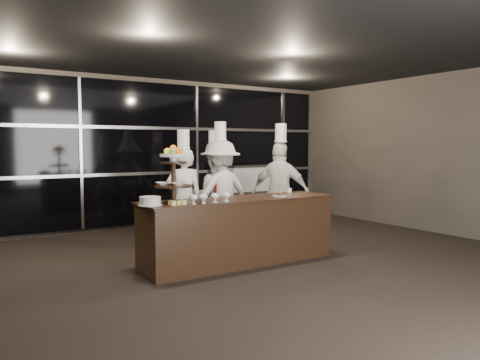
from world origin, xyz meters
TOP-DOWN VIEW (x-y plane):
  - room at (0.00, 0.00)m, footprint 10.00×10.00m
  - window_wall at (0.00, 4.94)m, footprint 8.60×0.10m
  - buffet_counter at (0.11, 1.53)m, footprint 2.84×0.74m
  - display_stand at (-0.89, 1.53)m, footprint 0.48×0.48m
  - compotes at (-0.49, 1.31)m, footprint 0.60×0.11m
  - layer_cake at (-1.23, 1.48)m, footprint 0.30×0.30m
  - pastry_squares at (-0.92, 1.37)m, footprint 0.19×0.13m
  - small_plate at (0.74, 1.43)m, footprint 0.20×0.20m
  - chef_cup at (1.19, 1.78)m, footprint 0.08×0.08m
  - display_case at (2.20, 4.30)m, footprint 1.29×0.56m
  - chef_a at (-0.15, 2.77)m, footprint 0.66×0.52m
  - chef_b at (0.44, 2.82)m, footprint 0.98×0.91m
  - chef_c at (0.49, 2.70)m, footprint 1.20×0.79m
  - chef_d at (1.42, 2.30)m, footprint 0.91×1.07m

SIDE VIEW (x-z plane):
  - buffet_counter at x=0.11m, z-range 0.01..0.93m
  - display_case at x=2.20m, z-range 0.07..1.31m
  - chef_b at x=0.44m, z-range -0.14..1.77m
  - chef_a at x=-0.15m, z-range -0.12..1.79m
  - chef_d at x=1.42m, z-range -0.13..1.88m
  - chef_c at x=0.49m, z-range -0.14..1.90m
  - small_plate at x=0.74m, z-range 0.91..0.96m
  - pastry_squares at x=-0.92m, z-range 0.92..0.97m
  - chef_cup at x=1.19m, z-range 0.92..0.99m
  - layer_cake at x=-1.23m, z-range 0.92..1.03m
  - compotes at x=-0.49m, z-range 0.94..1.06m
  - display_stand at x=-0.89m, z-range 0.97..1.71m
  - room at x=0.00m, z-range -3.50..6.50m
  - window_wall at x=0.00m, z-range 0.10..2.90m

